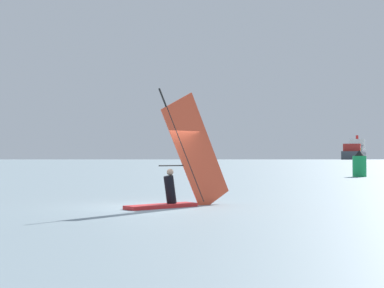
{
  "coord_description": "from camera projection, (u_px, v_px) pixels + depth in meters",
  "views": [
    {
      "loc": [
        7.23,
        -17.24,
        1.58
      ],
      "look_at": [
        -0.51,
        5.33,
        2.19
      ],
      "focal_mm": 53.19,
      "sensor_mm": 36.0,
      "label": 1
    }
  ],
  "objects": [
    {
      "name": "ground_plane",
      "position": [
        154.0,
        207.0,
        18.6
      ],
      "size": [
        4000.0,
        4000.0,
        0.0
      ],
      "primitive_type": "plane",
      "color": "gray"
    },
    {
      "name": "windsurfer",
      "position": [
        180.0,
        176.0,
        18.67
      ],
      "size": [
        2.48,
        3.76,
        4.04
      ],
      "rotation": [
        0.0,
        0.0,
        4.17
      ],
      "color": "red",
      "rests_on": "ground_plane"
    },
    {
      "name": "cargo_ship",
      "position": [
        355.0,
        153.0,
        840.29
      ],
      "size": [
        26.78,
        166.56,
        38.27
      ],
      "rotation": [
        0.0,
        0.0,
        4.7
      ],
      "color": "#3F444C",
      "rests_on": "ground_plane"
    },
    {
      "name": "channel_buoy",
      "position": [
        359.0,
        165.0,
        49.02
      ],
      "size": [
        1.17,
        1.17,
        2.31
      ],
      "color": "#19994C",
      "rests_on": "ground_plane"
    }
  ]
}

